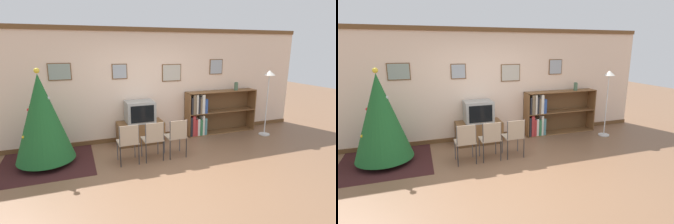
# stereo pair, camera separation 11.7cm
# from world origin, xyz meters

# --- Properties ---
(ground_plane) EXTENTS (24.00, 24.00, 0.00)m
(ground_plane) POSITION_xyz_m (0.00, 0.00, 0.00)
(ground_plane) COLOR brown
(wall_back) EXTENTS (8.80, 0.11, 2.70)m
(wall_back) POSITION_xyz_m (0.00, 2.20, 1.35)
(wall_back) COLOR beige
(wall_back) RESTS_ON ground_plane
(area_rug) EXTENTS (1.77, 1.66, 0.01)m
(area_rug) POSITION_xyz_m (-2.25, 1.35, 0.00)
(area_rug) COLOR #381919
(area_rug) RESTS_ON ground_plane
(christmas_tree) EXTENTS (1.09, 1.09, 1.88)m
(christmas_tree) POSITION_xyz_m (-2.25, 1.35, 0.94)
(christmas_tree) COLOR maroon
(christmas_tree) RESTS_ON area_rug
(tv_console) EXTENTS (1.09, 0.52, 0.52)m
(tv_console) POSITION_xyz_m (-0.22, 1.87, 0.26)
(tv_console) COLOR brown
(tv_console) RESTS_ON ground_plane
(television) EXTENTS (0.66, 0.51, 0.50)m
(television) POSITION_xyz_m (-0.22, 1.87, 0.77)
(television) COLOR #9E9E99
(television) RESTS_ON tv_console
(folding_chair_left) EXTENTS (0.40, 0.40, 0.82)m
(folding_chair_left) POSITION_xyz_m (-0.72, 0.79, 0.47)
(folding_chair_left) COLOR tan
(folding_chair_left) RESTS_ON ground_plane
(folding_chair_center) EXTENTS (0.40, 0.40, 0.82)m
(folding_chair_center) POSITION_xyz_m (-0.22, 0.79, 0.47)
(folding_chair_center) COLOR tan
(folding_chair_center) RESTS_ON ground_plane
(folding_chair_right) EXTENTS (0.40, 0.40, 0.82)m
(folding_chair_right) POSITION_xyz_m (0.29, 0.79, 0.47)
(folding_chair_right) COLOR tan
(folding_chair_right) RESTS_ON ground_plane
(bookshelf) EXTENTS (1.97, 0.36, 1.13)m
(bookshelf) POSITION_xyz_m (1.63, 1.96, 0.55)
(bookshelf) COLOR brown
(bookshelf) RESTS_ON ground_plane
(vase) EXTENTS (0.10, 0.10, 0.21)m
(vase) POSITION_xyz_m (2.43, 1.91, 1.24)
(vase) COLOR #47664C
(vase) RESTS_ON bookshelf
(standing_lamp) EXTENTS (0.28, 0.28, 1.69)m
(standing_lamp) POSITION_xyz_m (3.00, 1.34, 1.29)
(standing_lamp) COLOR silver
(standing_lamp) RESTS_ON ground_plane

